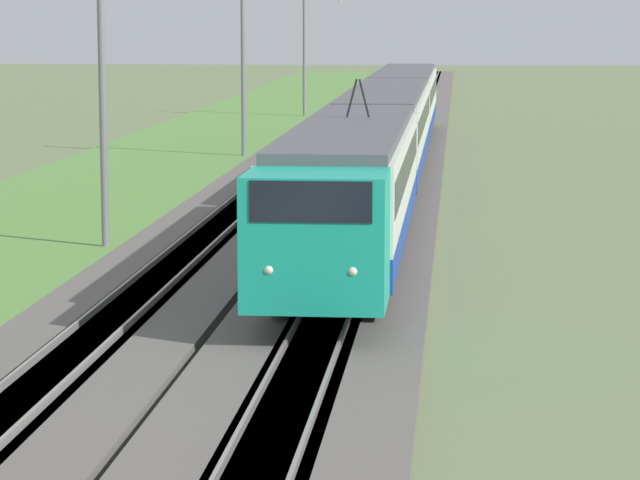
# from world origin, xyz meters

# --- Properties ---
(ballast_main) EXTENTS (240.00, 4.40, 0.30)m
(ballast_main) POSITION_xyz_m (50.00, 0.00, 0.15)
(ballast_main) COLOR #605B56
(ballast_main) RESTS_ON ground
(ballast_adjacent) EXTENTS (240.00, 4.40, 0.30)m
(ballast_adjacent) POSITION_xyz_m (50.00, -4.60, 0.15)
(ballast_adjacent) COLOR #605B56
(ballast_adjacent) RESTS_ON ground
(track_main) EXTENTS (240.00, 1.57, 0.45)m
(track_main) POSITION_xyz_m (50.00, 0.00, 0.16)
(track_main) COLOR #4C4238
(track_main) RESTS_ON ground
(track_adjacent) EXTENTS (240.00, 1.57, 0.45)m
(track_adjacent) POSITION_xyz_m (50.00, -4.60, 0.16)
(track_adjacent) COLOR #4C4238
(track_adjacent) RESTS_ON ground
(grass_verge) EXTENTS (240.00, 10.89, 0.12)m
(grass_verge) POSITION_xyz_m (50.00, 5.66, 0.06)
(grass_verge) COLOR #5B8E42
(grass_verge) RESTS_ON ground
(passenger_train) EXTENTS (60.89, 3.02, 5.05)m
(passenger_train) POSITION_xyz_m (53.29, -4.60, 2.37)
(passenger_train) COLOR #19A88E
(passenger_train) RESTS_ON ground
(catenary_mast_mid) EXTENTS (0.22, 2.56, 9.26)m
(catenary_mast_mid) POSITION_xyz_m (36.76, 2.78, 4.78)
(catenary_mast_mid) COLOR slate
(catenary_mast_mid) RESTS_ON ground
(catenary_mast_far) EXTENTS (0.22, 2.56, 8.77)m
(catenary_mast_far) POSITION_xyz_m (65.55, 2.78, 4.53)
(catenary_mast_far) COLOR slate
(catenary_mast_far) RESTS_ON ground
(catenary_mast_distant) EXTENTS (0.22, 2.56, 8.75)m
(catenary_mast_distant) POSITION_xyz_m (94.33, 2.78, 4.52)
(catenary_mast_distant) COLOR slate
(catenary_mast_distant) RESTS_ON ground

